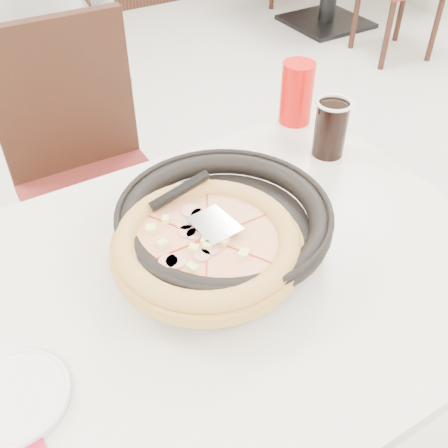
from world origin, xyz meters
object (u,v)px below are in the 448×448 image
main_table (200,395)px  pizza_pan (224,227)px  chair_far (98,194)px  diner_person (41,23)px  side_plate (14,398)px  pizza (207,247)px  red_cup (297,93)px  cola_glass (330,130)px

main_table → pizza_pan: (0.10, 0.06, 0.42)m
chair_far → diner_person: (0.05, 0.48, 0.36)m
chair_far → side_plate: 0.90m
main_table → pizza: pizza is taller
side_plate → red_cup: (0.84, 0.44, 0.07)m
main_table → diner_person: (0.09, 1.18, 0.46)m
main_table → side_plate: side_plate is taller
pizza_pan → pizza: 0.08m
pizza_pan → red_cup: 0.51m
pizza_pan → pizza: pizza is taller
side_plate → cola_glass: bearing=18.7°
red_cup → diner_person: diner_person is taller
main_table → cola_glass: cola_glass is taller
chair_far → diner_person: 0.60m
pizza_pan → red_cup: (0.40, 0.31, 0.04)m
pizza_pan → diner_person: diner_person is taller
side_plate → cola_glass: cola_glass is taller
cola_glass → red_cup: bearing=81.5°
pizza → side_plate: (-0.38, -0.08, -0.05)m
chair_far → diner_person: size_ratio=0.57×
pizza → diner_person: size_ratio=0.21×
chair_far → pizza: size_ratio=2.76×
chair_far → side_plate: (-0.37, -0.77, 0.28)m
main_table → pizza_pan: pizza_pan is taller
main_table → chair_far: 0.71m
side_plate → red_cup: bearing=27.7°
pizza → side_plate: size_ratio=2.13×
pizza → cola_glass: 0.48m
red_cup → pizza_pan: bearing=-142.4°
pizza_pan → cola_glass: bearing=20.9°
pizza_pan → diner_person: bearing=90.8°
main_table → cola_glass: 0.68m
diner_person → red_cup: bearing=110.2°
diner_person → pizza_pan: bearing=83.7°
pizza → diner_person: bearing=87.7°
pizza_pan → red_cup: size_ratio=2.06×
main_table → cola_glass: size_ratio=9.23×
red_cup → cola_glass: bearing=-98.5°
chair_far → diner_person: bearing=-95.0°
chair_far → pizza: (0.00, -0.68, 0.34)m
chair_far → pizza_pan: bearing=96.8°
pizza_pan → cola_glass: (0.38, 0.14, 0.02)m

